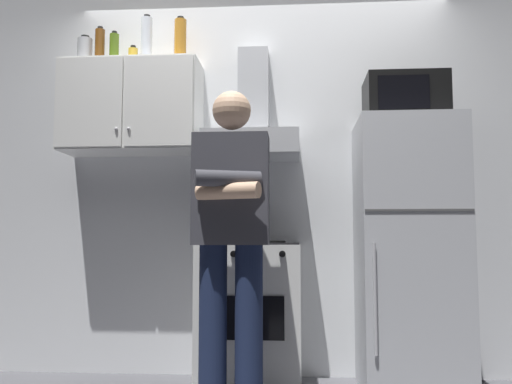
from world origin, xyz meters
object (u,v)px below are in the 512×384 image
Objects in this scene: microwave at (405,100)px; bottle_canister_steel at (85,52)px; refrigerator at (409,253)px; bottle_beer_brown at (100,47)px; bottle_olive_oil at (114,49)px; upper_cabinet at (132,108)px; person_standing at (231,235)px; bottle_spice_jar at (133,56)px; range_hood at (253,129)px; bottle_vodka_clear at (147,40)px; bottle_liquor_amber at (180,41)px; stove_oven at (251,314)px.

microwave is 2.13m from bottle_canister_steel.
refrigerator is 2.42m from bottle_beer_brown.
refrigerator is 7.06× the size of bottle_olive_oil.
bottle_beer_brown is (-0.10, 0.01, 0.02)m from bottle_olive_oil.
upper_cabinet reaches higher than person_standing.
microwave is 3.92× the size of bottle_spice_jar.
range_hood reaches higher than microwave.
range_hood is 3.62× the size of bottle_canister_steel.
bottle_vodka_clear is at bearing -3.73° from bottle_beer_brown.
bottle_olive_oil is (-1.88, 0.12, 0.42)m from microwave.
bottle_beer_brown is 0.24m from bottle_spice_jar.
bottle_olive_oil is 0.14m from bottle_spice_jar.
bottle_canister_steel is 0.11m from bottle_beer_brown.
bottle_canister_steel is at bearing -179.93° from bottle_liquor_amber.
bottle_liquor_amber is at bearing 0.07° from bottle_canister_steel.
range_hood is 6.13× the size of bottle_spice_jar.
stove_oven is 2.73× the size of bottle_liquor_amber.
bottle_canister_steel is at bearing 172.22° from stove_oven.
bottle_liquor_amber is (-1.44, 0.16, 1.40)m from refrigerator.
microwave is at bearing 32.00° from person_standing.
refrigerator is at bearing -4.23° from bottle_olive_oil.
upper_cabinet is 1.75m from microwave.
bottle_canister_steel reaches higher than upper_cabinet.
bottle_spice_jar is at bearing 135.40° from person_standing.
bottle_vodka_clear reaches higher than refrigerator.
person_standing is (-0.05, -0.61, 0.47)m from stove_oven.
bottle_canister_steel is 0.44m from bottle_vodka_clear.
range_hood is 0.46× the size of person_standing.
refrigerator is 13.08× the size of bottle_spice_jar.
bottle_olive_oil is at bearing -177.85° from bottle_liquor_amber.
upper_cabinet is 1.20× the size of range_hood.
stove_oven is at bearing -9.55° from bottle_spice_jar.
bottle_olive_oil reaches higher than stove_oven.
bottle_beer_brown reaches higher than upper_cabinet.
microwave is at bearing 1.15° from stove_oven.
refrigerator is (0.95, -0.13, -0.80)m from range_hood.
bottle_olive_oil is 1.85× the size of bottle_spice_jar.
bottle_canister_steel is (-1.14, 0.03, 0.55)m from range_hood.
person_standing is 1.71m from bottle_olive_oil.
bottle_olive_oil is at bearing 177.79° from bottle_spice_jar.
microwave reaches higher than stove_oven.
bottle_canister_steel is (-0.34, 0.03, 0.40)m from upper_cabinet.
upper_cabinet is 1.55m from stove_oven.
microwave is 1.81× the size of bottle_beer_brown.
bottle_spice_jar is at bearing -2.21° from bottle_olive_oil.
range_hood is 3.31× the size of bottle_olive_oil.
microwave is (0.95, 0.02, 1.31)m from stove_oven.
person_standing is 1.82m from bottle_canister_steel.
bottle_beer_brown is at bearing 174.70° from upper_cabinet.
range_hood is 1.09m from bottle_olive_oil.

